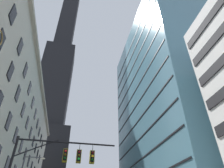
# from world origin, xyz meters

# --- Properties ---
(dark_skyscraper) EXTENTS (24.19, 24.19, 184.60)m
(dark_skyscraper) POSITION_xyz_m (-15.61, 83.03, 53.26)
(dark_skyscraper) COLOR black
(dark_skyscraper) RESTS_ON ground
(glass_office_midrise) EXTENTS (14.84, 34.91, 50.28)m
(glass_office_midrise) POSITION_xyz_m (18.37, 25.44, 25.14)
(glass_office_midrise) COLOR teal
(glass_office_midrise) RESTS_ON ground
(traffic_signal_mast) EXTENTS (8.34, 0.63, 7.51)m
(traffic_signal_mast) POSITION_xyz_m (-3.63, 4.70, 5.68)
(traffic_signal_mast) COLOR black
(traffic_signal_mast) RESTS_ON sidewalk_left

